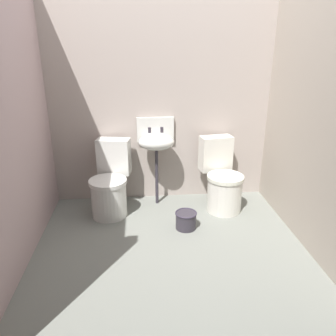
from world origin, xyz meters
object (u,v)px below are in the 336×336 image
sink (156,141)px  toilet_right (222,181)px  bucket (186,220)px  toilet_left (110,185)px

sink → toilet_right: bearing=-14.6°
sink → bucket: size_ratio=4.44×
toilet_left → toilet_right: (1.24, -0.00, 0.00)m
sink → bucket: bearing=-67.4°
toilet_left → toilet_right: bearing=-168.8°
bucket → toilet_right: bearing=42.9°
toilet_left → toilet_right: same height
toilet_left → bucket: toilet_left is taller
toilet_left → sink: bearing=-148.8°
toilet_right → sink: size_ratio=0.79×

